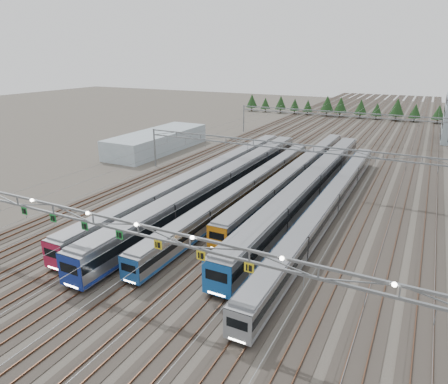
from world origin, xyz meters
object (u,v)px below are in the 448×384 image
at_px(west_shed, 158,141).
at_px(train_f, 330,203).
at_px(gantry_far, 337,117).
at_px(train_d, 297,173).
at_px(train_a, 205,177).
at_px(train_b, 222,183).
at_px(gantry_near, 137,232).
at_px(train_c, 247,189).
at_px(train_e, 310,185).
at_px(gantry_mid, 282,151).

bearing_deg(west_shed, train_f, -25.57).
bearing_deg(train_f, gantry_far, 101.47).
xyz_separation_m(train_d, train_f, (9.00, -12.86, -0.10)).
bearing_deg(train_d, train_a, -141.99).
xyz_separation_m(train_d, west_shed, (-38.57, 9.89, 0.29)).
relative_size(train_b, gantry_near, 1.16).
bearing_deg(west_shed, train_c, -33.23).
bearing_deg(train_c, west_shed, 146.77).
bearing_deg(train_e, gantry_mid, 144.24).
bearing_deg(train_e, train_c, -150.29).
xyz_separation_m(train_e, west_shed, (-43.07, 17.18, -0.03)).
bearing_deg(train_e, west_shed, 158.26).
bearing_deg(train_e, gantry_near, -100.91).
distance_m(train_e, gantry_far, 50.48).
relative_size(train_b, train_f, 1.02).
relative_size(train_d, train_f, 0.98).
height_order(train_c, gantry_far, gantry_far).
height_order(train_e, gantry_far, gantry_far).
relative_size(gantry_near, gantry_mid, 1.00).
relative_size(train_a, train_e, 1.01).
height_order(train_f, gantry_near, gantry_near).
distance_m(train_b, gantry_far, 55.72).
distance_m(train_c, west_shed, 40.72).
xyz_separation_m(train_b, train_c, (4.50, 0.16, -0.42)).
relative_size(train_c, west_shed, 1.96).
xyz_separation_m(train_e, gantry_near, (-6.80, -35.26, 4.75)).
height_order(train_b, train_f, train_b).
bearing_deg(gantry_mid, train_d, 47.11).
bearing_deg(gantry_far, train_a, -101.96).
distance_m(train_d, west_shed, 39.82).
relative_size(gantry_mid, west_shed, 1.88).
bearing_deg(gantry_near, gantry_far, 89.97).
bearing_deg(gantry_mid, train_f, -42.86).
xyz_separation_m(train_c, train_e, (9.00, 5.14, 0.44)).
distance_m(gantry_far, west_shed, 49.03).
xyz_separation_m(train_d, gantry_mid, (-2.25, -2.42, 4.37)).
height_order(train_a, west_shed, west_shed).
xyz_separation_m(train_b, train_e, (13.50, 5.30, 0.02)).
bearing_deg(gantry_mid, train_b, -123.61).
bearing_deg(gantry_mid, west_shed, 161.27).
bearing_deg(train_d, train_e, -58.29).
bearing_deg(train_a, train_d, 38.01).
relative_size(train_c, train_d, 0.93).
xyz_separation_m(gantry_mid, gantry_far, (0.00, 45.00, 0.00)).
relative_size(train_d, gantry_mid, 1.11).
height_order(gantry_mid, gantry_far, same).
distance_m(train_c, train_d, 13.21).
relative_size(train_e, west_shed, 2.17).
height_order(train_a, train_e, train_e).
distance_m(gantry_near, gantry_far, 85.12).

